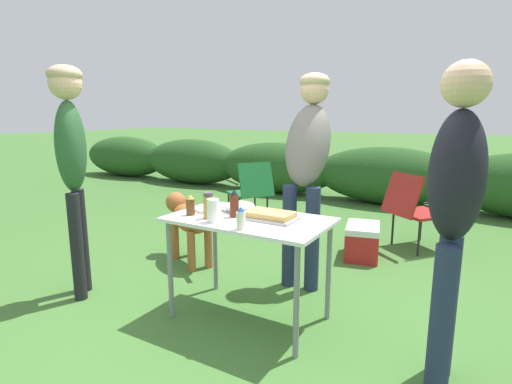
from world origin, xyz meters
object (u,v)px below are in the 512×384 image
(food_tray, at_px, (270,216))
(plate_stack, at_px, (209,209))
(mixing_bowl, at_px, (240,206))
(standing_person_in_dark_puffer, at_px, (71,149))
(spice_jar, at_px, (209,206))
(standing_person_with_beanie, at_px, (455,200))
(folding_table, at_px, (249,229))
(standing_person_in_gray_fleece, at_px, (308,153))
(camp_chair_near_hedge, at_px, (251,189))
(bbq_sauce_bottle, at_px, (234,204))
(beer_bottle, at_px, (190,205))
(mayo_bottle, at_px, (241,219))
(paper_cup_stack, at_px, (213,211))
(dog, at_px, (188,219))
(cooler_box, at_px, (362,241))
(camp_chair_green_behind_table, at_px, (414,207))

(food_tray, distance_m, plate_stack, 0.51)
(mixing_bowl, relative_size, standing_person_in_dark_puffer, 0.13)
(spice_jar, relative_size, standing_person_with_beanie, 0.11)
(folding_table, distance_m, food_tray, 0.18)
(standing_person_in_gray_fleece, distance_m, camp_chair_near_hedge, 2.08)
(plate_stack, relative_size, bbq_sauce_bottle, 1.10)
(spice_jar, relative_size, bbq_sauce_bottle, 0.92)
(beer_bottle, bearing_deg, spice_jar, -2.25)
(mayo_bottle, bearing_deg, standing_person_in_gray_fleece, 90.50)
(spice_jar, bearing_deg, standing_person_in_gray_fleece, 70.61)
(plate_stack, bearing_deg, mayo_bottle, -31.98)
(mixing_bowl, relative_size, paper_cup_stack, 1.49)
(standing_person_with_beanie, distance_m, dog, 2.54)
(dog, xyz_separation_m, cooler_box, (1.46, 0.98, -0.26))
(plate_stack, relative_size, beer_bottle, 1.44)
(camp_chair_green_behind_table, relative_size, camp_chair_near_hedge, 1.00)
(dog, relative_size, camp_chair_near_hedge, 1.07)
(mayo_bottle, relative_size, cooler_box, 0.27)
(spice_jar, height_order, camp_chair_near_hedge, spice_jar)
(spice_jar, xyz_separation_m, mayo_bottle, (0.34, -0.12, -0.02))
(mayo_bottle, height_order, standing_person_in_gray_fleece, standing_person_in_gray_fleece)
(folding_table, distance_m, paper_cup_stack, 0.30)
(paper_cup_stack, distance_m, bbq_sauce_bottle, 0.19)
(food_tray, distance_m, mixing_bowl, 0.32)
(standing_person_in_gray_fleece, distance_m, standing_person_with_beanie, 1.46)
(beer_bottle, distance_m, standing_person_with_beanie, 1.67)
(folding_table, xyz_separation_m, camp_chair_near_hedge, (-1.30, 2.18, -0.20))
(folding_table, height_order, mixing_bowl, mixing_bowl)
(food_tray, bearing_deg, bbq_sauce_bottle, -166.98)
(food_tray, bearing_deg, beer_bottle, -162.80)
(paper_cup_stack, distance_m, cooler_box, 2.02)
(dog, bearing_deg, cooler_box, -29.34)
(mayo_bottle, bearing_deg, dog, 142.49)
(camp_chair_near_hedge, bearing_deg, bbq_sauce_bottle, -116.57)
(paper_cup_stack, bearing_deg, spice_jar, 142.63)
(beer_bottle, distance_m, standing_person_in_dark_puffer, 1.05)
(mayo_bottle, height_order, standing_person_in_dark_puffer, standing_person_in_dark_puffer)
(bbq_sauce_bottle, relative_size, camp_chair_near_hedge, 0.23)
(folding_table, relative_size, standing_person_with_beanie, 0.65)
(mixing_bowl, bearing_deg, folding_table, -39.09)
(paper_cup_stack, relative_size, cooler_box, 0.29)
(camp_chair_near_hedge, bearing_deg, cooler_box, -73.12)
(plate_stack, xyz_separation_m, bbq_sauce_bottle, (0.26, -0.05, 0.08))
(food_tray, height_order, camp_chair_near_hedge, camp_chair_near_hedge)
(mayo_bottle, bearing_deg, folding_table, 111.08)
(paper_cup_stack, relative_size, camp_chair_green_behind_table, 0.19)
(mayo_bottle, bearing_deg, mixing_bowl, 123.63)
(camp_chair_green_behind_table, bearing_deg, paper_cup_stack, -71.85)
(standing_person_with_beanie, relative_size, cooler_box, 3.14)
(standing_person_in_dark_puffer, height_order, camp_chair_green_behind_table, standing_person_in_dark_puffer)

